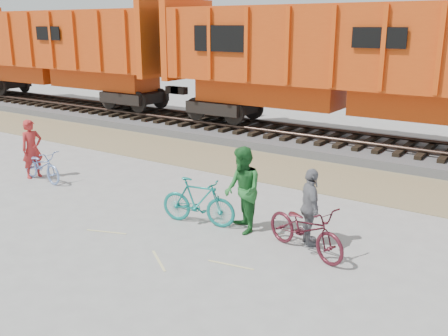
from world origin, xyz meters
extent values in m
plane|color=#9E9E99|center=(0.00, 0.00, 0.00)|extent=(120.00, 120.00, 0.00)
cube|color=#8A7755|center=(0.00, 5.50, 0.01)|extent=(120.00, 3.00, 0.02)
cube|color=slate|center=(0.00, 9.00, 0.15)|extent=(120.00, 4.00, 0.30)
cube|color=black|center=(-6.50, 9.00, 0.36)|extent=(0.22, 2.60, 0.12)
cube|color=black|center=(0.00, 9.00, 0.36)|extent=(0.22, 2.60, 0.12)
cylinder|color=#382821|center=(0.00, 8.28, 0.48)|extent=(120.00, 0.12, 0.12)
cylinder|color=#382821|center=(0.00, 9.72, 0.48)|extent=(120.00, 0.12, 0.12)
cube|color=black|center=(-14.52, 9.00, 0.94)|extent=(11.20, 2.20, 0.80)
cube|color=#C2410D|center=(-14.52, 9.00, 1.79)|extent=(11.76, 1.65, 0.90)
cube|color=#C2410D|center=(-14.52, 9.00, 3.54)|extent=(14.00, 3.00, 2.60)
cube|color=#CC410C|center=(-7.67, 9.00, 3.64)|extent=(0.30, 3.06, 3.10)
cube|color=black|center=(0.48, 9.00, 0.94)|extent=(11.20, 2.20, 0.80)
cube|color=#C2410D|center=(0.48, 9.00, 1.79)|extent=(11.76, 1.65, 0.90)
cube|color=#C2410D|center=(0.48, 9.00, 3.54)|extent=(14.00, 3.00, 2.60)
cube|color=#CC410C|center=(-6.37, 9.00, 3.64)|extent=(0.30, 3.06, 3.10)
cube|color=black|center=(-3.72, 7.42, 3.74)|extent=(2.20, 0.04, 0.90)
imported|color=#7A97D5|center=(-5.15, 0.74, 0.44)|extent=(1.73, 0.74, 0.88)
imported|color=#147D73|center=(0.34, 0.65, 0.52)|extent=(1.78, 0.81, 1.04)
imported|color=#4A1520|center=(2.89, 0.62, 0.50)|extent=(2.00, 1.24, 0.99)
imported|color=#AB2725|center=(-5.65, 0.84, 0.83)|extent=(0.50, 0.67, 1.66)
imported|color=#21662A|center=(1.34, 0.85, 0.91)|extent=(1.12, 1.10, 1.81)
imported|color=slate|center=(2.79, 1.02, 0.78)|extent=(0.87, 0.95, 1.56)
camera|label=1|loc=(6.47, -7.48, 4.19)|focal=40.00mm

